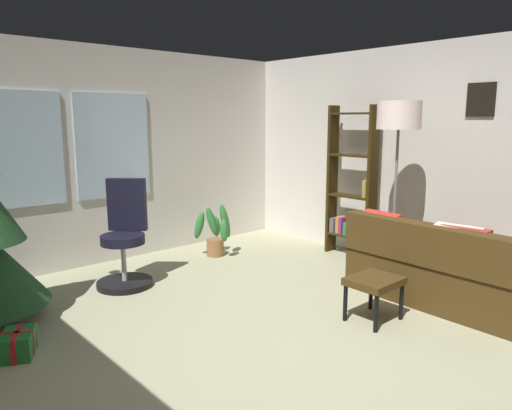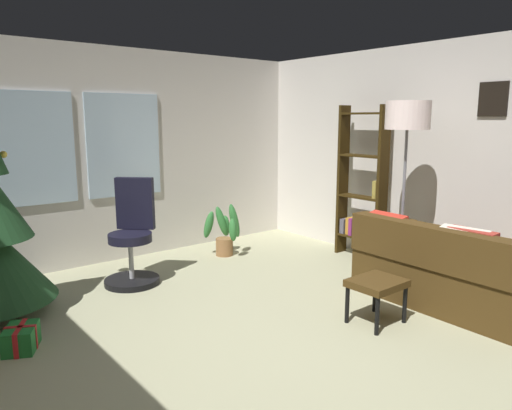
% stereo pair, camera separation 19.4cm
% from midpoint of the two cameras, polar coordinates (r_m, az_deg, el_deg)
% --- Properties ---
extents(ground_plane, '(5.17, 6.28, 0.10)m').
position_cam_midpoint_polar(ground_plane, '(3.67, 3.85, -18.17)').
color(ground_plane, tan).
extents(wall_back_with_windows, '(5.17, 0.12, 2.51)m').
position_cam_midpoint_polar(wall_back_with_windows, '(5.90, -19.02, 5.48)').
color(wall_back_with_windows, silver).
rests_on(wall_back_with_windows, ground_plane).
extents(wall_right_with_frames, '(0.12, 6.28, 2.51)m').
position_cam_midpoint_polar(wall_right_with_frames, '(5.46, 23.71, 4.78)').
color(wall_right_with_frames, silver).
rests_on(wall_right_with_frames, ground_plane).
extents(couch, '(1.55, 1.81, 0.80)m').
position_cam_midpoint_polar(couch, '(4.89, 22.47, -7.29)').
color(couch, '#432E13').
rests_on(couch, ground_plane).
extents(footstool, '(0.43, 0.37, 0.38)m').
position_cam_midpoint_polar(footstool, '(4.19, 12.56, -9.17)').
color(footstool, '#432E13').
rests_on(footstool, ground_plane).
extents(gift_box_green, '(0.32, 0.35, 0.19)m').
position_cam_midpoint_polar(gift_box_green, '(4.04, -27.72, -14.42)').
color(gift_box_green, '#1E722D').
rests_on(gift_box_green, ground_plane).
extents(office_chair, '(0.58, 0.58, 1.09)m').
position_cam_midpoint_polar(office_chair, '(5.12, -16.36, -4.45)').
color(office_chair, black).
rests_on(office_chair, ground_plane).
extents(bookshelf, '(0.18, 0.64, 1.85)m').
position_cam_midpoint_polar(bookshelf, '(5.98, 10.33, 1.51)').
color(bookshelf, '#2E200A').
rests_on(bookshelf, ground_plane).
extents(floor_lamp, '(0.44, 0.44, 1.87)m').
position_cam_midpoint_polar(floor_lamp, '(5.08, 15.52, 9.19)').
color(floor_lamp, slate).
rests_on(floor_lamp, ground_plane).
extents(potted_plant, '(0.48, 0.46, 0.66)m').
position_cam_midpoint_polar(potted_plant, '(6.01, -5.78, -3.30)').
color(potted_plant, olive).
rests_on(potted_plant, ground_plane).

